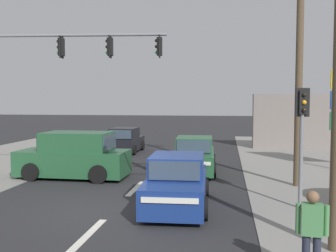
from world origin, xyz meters
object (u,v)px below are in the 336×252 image
at_px(pedestal_signal_right_kerb, 302,127).
at_px(suv_crossing_left, 74,156).
at_px(sedan_receding_far, 194,156).
at_px(sedan_kerbside_parked, 177,183).
at_px(utility_pole_foreground_right, 334,13).
at_px(hatchback_oncoming_near, 125,141).
at_px(utility_pole_midground_right, 300,34).
at_px(pedestrian_at_kerb, 312,230).
at_px(traffic_signal_mast, 53,71).

height_order(pedestal_signal_right_kerb, suv_crossing_left, pedestal_signal_right_kerb).
xyz_separation_m(sedan_receding_far, sedan_kerbside_parked, (-0.05, -5.78, 0.00)).
height_order(pedestal_signal_right_kerb, sedan_kerbside_parked, pedestal_signal_right_kerb).
bearing_deg(utility_pole_foreground_right, hatchback_oncoming_near, 119.31).
distance_m(pedestal_signal_right_kerb, hatchback_oncoming_near, 14.23).
xyz_separation_m(utility_pole_midground_right, pedestrian_at_kerb, (-1.11, -7.94, -4.68)).
relative_size(sedan_receding_far, pedestrian_at_kerb, 2.64).
bearing_deg(pedestal_signal_right_kerb, utility_pole_foreground_right, -90.40).
distance_m(utility_pole_midground_right, sedan_kerbside_parked, 7.21).
bearing_deg(sedan_kerbside_parked, pedestal_signal_right_kerb, 3.65).
xyz_separation_m(utility_pole_foreground_right, pedestrian_at_kerb, (-0.65, -1.52, -4.07)).
distance_m(pedestal_signal_right_kerb, suv_crossing_left, 9.18).
bearing_deg(utility_pole_foreground_right, pedestrian_at_kerb, -113.21).
height_order(traffic_signal_mast, sedan_kerbside_parked, traffic_signal_mast).
xyz_separation_m(sedan_receding_far, suv_crossing_left, (-4.78, -2.08, 0.18)).
bearing_deg(utility_pole_foreground_right, pedestal_signal_right_kerb, 89.60).
height_order(traffic_signal_mast, pedestal_signal_right_kerb, traffic_signal_mast).
xyz_separation_m(traffic_signal_mast, hatchback_oncoming_near, (0.57, 8.76, -3.65)).
bearing_deg(pedestrian_at_kerb, sedan_kerbside_parked, 122.91).
height_order(utility_pole_foreground_right, suv_crossing_left, utility_pole_foreground_right).
bearing_deg(pedestal_signal_right_kerb, utility_pole_midground_right, 82.11).
bearing_deg(traffic_signal_mast, sedan_receding_far, 28.48).
bearing_deg(hatchback_oncoming_near, utility_pole_midground_right, -43.58).
distance_m(sedan_receding_far, hatchback_oncoming_near, 7.54).
bearing_deg(traffic_signal_mast, utility_pole_midground_right, 2.82).
bearing_deg(suv_crossing_left, pedestal_signal_right_kerb, -22.53).
height_order(utility_pole_foreground_right, pedestal_signal_right_kerb, utility_pole_foreground_right).
bearing_deg(hatchback_oncoming_near, utility_pole_foreground_right, -60.69).
bearing_deg(sedan_kerbside_parked, hatchback_oncoming_near, 111.74).
bearing_deg(pedestal_signal_right_kerb, traffic_signal_mast, 163.15).
bearing_deg(hatchback_oncoming_near, sedan_kerbside_parked, -68.26).
xyz_separation_m(utility_pole_midground_right, suv_crossing_left, (-8.80, 0.33, -4.72)).
xyz_separation_m(pedestal_signal_right_kerb, sedan_receding_far, (-3.58, 5.55, -1.71)).
height_order(utility_pole_foreground_right, pedestrian_at_kerb, utility_pole_foreground_right).
relative_size(utility_pole_midground_right, pedestal_signal_right_kerb, 3.01).
distance_m(utility_pole_midground_right, pedestal_signal_right_kerb, 4.49).
xyz_separation_m(sedan_receding_far, pedestrian_at_kerb, (2.90, -10.35, 0.22)).
height_order(pedestal_signal_right_kerb, hatchback_oncoming_near, pedestal_signal_right_kerb).
distance_m(utility_pole_foreground_right, traffic_signal_mast, 10.68).
xyz_separation_m(suv_crossing_left, hatchback_oncoming_near, (0.08, 7.97, -0.18)).
relative_size(traffic_signal_mast, pedestrian_at_kerb, 4.21).
distance_m(utility_pole_midground_right, pedestrian_at_kerb, 9.28).
xyz_separation_m(utility_pole_midground_right, traffic_signal_mast, (-9.29, -0.46, -1.25)).
xyz_separation_m(sedan_kerbside_parked, suv_crossing_left, (-4.73, 3.70, 0.18)).
relative_size(pedestal_signal_right_kerb, pedestrian_at_kerb, 2.18).
relative_size(utility_pole_foreground_right, sedan_kerbside_parked, 2.16).
bearing_deg(sedan_kerbside_parked, traffic_signal_mast, 150.85).
xyz_separation_m(sedan_receding_far, hatchback_oncoming_near, (-4.71, 5.89, -0.00)).
bearing_deg(utility_pole_midground_right, sedan_kerbside_parked, -140.35).
bearing_deg(utility_pole_midground_right, pedestrian_at_kerb, -97.96).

